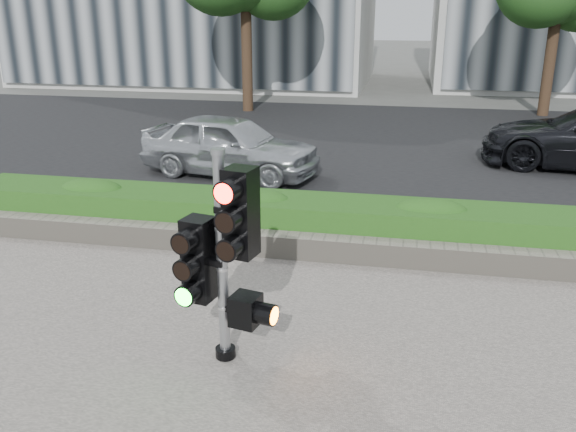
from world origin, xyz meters
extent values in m
plane|color=#51514C|center=(0.00, 0.00, 0.00)|extent=(120.00, 120.00, 0.00)
cube|color=black|center=(0.00, 10.00, 0.01)|extent=(60.00, 13.00, 0.02)
cube|color=gray|center=(0.00, 3.15, 0.06)|extent=(60.00, 0.25, 0.12)
cube|color=gray|center=(0.00, 1.90, 0.20)|extent=(12.00, 0.32, 0.34)
cube|color=#44922D|center=(0.00, 2.55, 0.37)|extent=(12.00, 1.00, 0.68)
cylinder|color=black|center=(-4.50, 14.50, 2.02)|extent=(0.36, 0.36, 4.03)
cylinder|color=black|center=(5.50, 15.50, 1.79)|extent=(0.36, 0.36, 3.58)
cylinder|color=black|center=(-0.66, -0.92, 0.08)|extent=(0.21, 0.21, 0.11)
cylinder|color=gray|center=(-0.66, -0.92, 1.13)|extent=(0.11, 0.11, 2.20)
cylinder|color=gray|center=(-0.66, -0.92, 2.26)|extent=(0.14, 0.14, 0.05)
cube|color=#FF1107|center=(-0.43, -1.01, 1.70)|extent=(0.33, 0.33, 0.88)
cube|color=#14E51E|center=(-0.91, -0.90, 1.13)|extent=(0.33, 0.33, 0.88)
cube|color=black|center=(-0.58, -0.69, 1.43)|extent=(0.33, 0.33, 0.60)
cube|color=orange|center=(-0.42, -0.94, 0.62)|extent=(0.33, 0.33, 0.32)
imported|color=silver|center=(-2.68, 6.14, 0.69)|extent=(4.13, 2.28, 1.33)
camera|label=1|loc=(1.09, -6.31, 3.58)|focal=38.00mm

